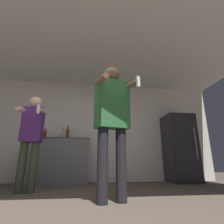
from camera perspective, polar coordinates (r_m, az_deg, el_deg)
name	(u,v)px	position (r m, az deg, el deg)	size (l,w,h in m)	color
ground_plane	(69,220)	(1.70, -13.77, -31.08)	(14.00, 14.00, 0.00)	#4C4238
wall_back	(84,130)	(4.62, -9.23, -5.81)	(7.00, 0.06, 2.55)	silver
ceiling_slab	(85,53)	(3.74, -8.75, 18.53)	(7.00, 3.39, 0.05)	silver
refrigerator	(180,148)	(4.78, 21.31, -10.79)	(0.68, 0.69, 1.64)	#262628
counter	(58,161)	(4.29, -17.19, -14.98)	(1.39, 0.57, 0.99)	slate
bottle_green_wine	(45,135)	(4.48, -21.05, -6.92)	(0.08, 0.08, 0.26)	maroon
bottle_dark_rum	(67,134)	(4.40, -14.34, -6.88)	(0.07, 0.07, 0.34)	#563314
bottle_short_whiskey	(62,135)	(4.41, -15.89, -7.21)	(0.08, 0.08, 0.27)	silver
person_woman_foreground	(112,117)	(2.28, 0.07, -1.71)	(0.56, 0.55, 1.74)	black
person_man_side	(31,134)	(3.21, -24.80, -6.41)	(0.38, 0.45, 1.57)	#38422D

